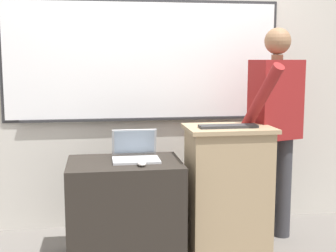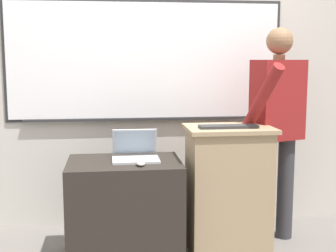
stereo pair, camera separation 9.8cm
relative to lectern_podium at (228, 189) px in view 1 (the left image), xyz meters
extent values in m
cube|color=beige|center=(-0.49, 0.75, 0.90)|extent=(6.40, 0.12, 2.76)
cube|color=#2D2D30|center=(-0.56, 0.69, 0.95)|extent=(2.33, 0.02, 1.01)
cube|color=white|center=(-0.56, 0.68, 0.95)|extent=(2.28, 0.02, 0.96)
cube|color=#2D2D30|center=(-0.56, 0.67, 0.46)|extent=(2.05, 0.04, 0.02)
cube|color=tan|center=(0.00, 0.00, -0.02)|extent=(0.58, 0.43, 0.93)
cube|color=tan|center=(0.00, 0.00, 0.46)|extent=(0.63, 0.46, 0.03)
cube|color=#28231E|center=(-0.77, -0.03, -0.12)|extent=(0.81, 0.58, 0.73)
cylinder|color=#333338|center=(0.33, 0.16, -0.07)|extent=(0.13, 0.13, 0.82)
cylinder|color=#333338|center=(0.53, 0.23, -0.07)|extent=(0.13, 0.13, 0.82)
cube|color=maroon|center=(0.43, 0.19, 0.65)|extent=(0.44, 0.33, 0.62)
cylinder|color=#8C6647|center=(0.43, 0.19, 0.98)|extent=(0.09, 0.09, 0.04)
sphere|color=#8C6647|center=(0.43, 0.19, 1.10)|extent=(0.20, 0.20, 0.20)
cylinder|color=maroon|center=(0.22, -0.06, 0.69)|extent=(0.21, 0.43, 0.51)
cylinder|color=maroon|center=(0.64, 0.26, 0.63)|extent=(0.08, 0.08, 0.59)
cube|color=#B7BABF|center=(-0.69, -0.03, 0.25)|extent=(0.33, 0.23, 0.02)
cube|color=#B7BABF|center=(-0.69, 0.11, 0.36)|extent=(0.33, 0.06, 0.20)
cube|color=#8C9EB2|center=(-0.69, 0.10, 0.36)|extent=(0.29, 0.05, 0.17)
cube|color=#2D2D30|center=(-0.02, -0.06, 0.49)|extent=(0.42, 0.12, 0.02)
ellipsoid|color=silver|center=(-0.66, -0.19, 0.26)|extent=(0.06, 0.10, 0.03)
camera|label=1|loc=(-0.96, -3.28, 0.98)|focal=50.00mm
camera|label=2|loc=(-0.86, -3.29, 0.98)|focal=50.00mm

